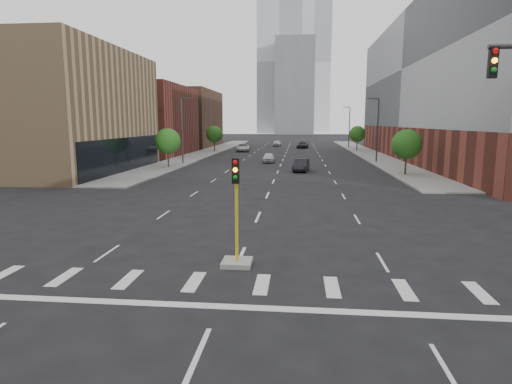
# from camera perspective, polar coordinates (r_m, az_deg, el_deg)

# --- Properties ---
(sidewalk_left_far) EXTENTS (5.00, 92.00, 0.15)m
(sidewalk_left_far) POSITION_cam_1_polar(r_m,az_deg,el_deg) (83.66, -6.34, 5.37)
(sidewalk_left_far) COLOR gray
(sidewalk_left_far) RESTS_ON ground
(sidewalk_right_far) EXTENTS (5.00, 92.00, 0.15)m
(sidewalk_right_far) POSITION_cam_1_polar(r_m,az_deg,el_deg) (82.77, 14.50, 5.08)
(sidewalk_right_far) COLOR gray
(sidewalk_right_far) RESTS_ON ground
(building_left_mid) EXTENTS (20.00, 24.00, 14.00)m
(building_left_mid) POSITION_cam_1_polar(r_m,az_deg,el_deg) (56.27, -26.83, 9.58)
(building_left_mid) COLOR #957654
(building_left_mid) RESTS_ON ground
(building_left_far_a) EXTENTS (20.00, 22.00, 12.00)m
(building_left_far_a) POSITION_cam_1_polar(r_m,az_deg,el_deg) (79.48, -16.62, 9.11)
(building_left_far_a) COLOR brown
(building_left_far_a) RESTS_ON ground
(building_left_far_b) EXTENTS (20.00, 24.00, 13.00)m
(building_left_far_b) POSITION_cam_1_polar(r_m,az_deg,el_deg) (104.03, -11.15, 9.56)
(building_left_far_b) COLOR brown
(building_left_far_b) RESTS_ON ground
(building_right_main) EXTENTS (24.00, 70.00, 22.00)m
(building_right_main) POSITION_cam_1_polar(r_m,az_deg,el_deg) (73.01, 28.17, 12.35)
(building_right_main) COLOR brown
(building_right_main) RESTS_ON ground
(tower_left) EXTENTS (22.00, 22.00, 70.00)m
(tower_left) POSITION_cam_1_polar(r_m,az_deg,el_deg) (229.72, 3.22, 16.63)
(tower_left) COLOR #B2B7BC
(tower_left) RESTS_ON ground
(tower_right) EXTENTS (20.00, 20.00, 80.00)m
(tower_right) POSITION_cam_1_polar(r_m,az_deg,el_deg) (269.90, 7.61, 16.54)
(tower_right) COLOR #B2B7BC
(tower_right) RESTS_ON ground
(tower_mid) EXTENTS (18.00, 18.00, 44.00)m
(tower_mid) POSITION_cam_1_polar(r_m,az_deg,el_deg) (208.26, 5.20, 13.77)
(tower_mid) COLOR slate
(tower_mid) RESTS_ON ground
(median_traffic_signal) EXTENTS (1.20, 1.20, 4.40)m
(median_traffic_signal) POSITION_cam_1_polar(r_m,az_deg,el_deg) (17.44, -2.59, -6.71)
(median_traffic_signal) COLOR #999993
(median_traffic_signal) RESTS_ON ground
(streetlight_right_a) EXTENTS (1.60, 0.22, 9.07)m
(streetlight_right_a) POSITION_cam_1_polar(r_m,az_deg,el_deg) (63.57, 15.83, 8.29)
(streetlight_right_a) COLOR #2D2D30
(streetlight_right_a) RESTS_ON ground
(streetlight_right_b) EXTENTS (1.60, 0.22, 9.07)m
(streetlight_right_b) POSITION_cam_1_polar(r_m,az_deg,el_deg) (98.23, 12.29, 8.68)
(streetlight_right_b) COLOR #2D2D30
(streetlight_right_b) RESTS_ON ground
(streetlight_left) EXTENTS (1.60, 0.22, 9.07)m
(streetlight_left) POSITION_cam_1_polar(r_m,az_deg,el_deg) (59.77, -9.76, 8.46)
(streetlight_left) COLOR #2D2D30
(streetlight_left) RESTS_ON ground
(tree_left_near) EXTENTS (3.20, 3.20, 4.85)m
(tree_left_near) POSITION_cam_1_polar(r_m,az_deg,el_deg) (55.18, -11.69, 6.66)
(tree_left_near) COLOR #382619
(tree_left_near) RESTS_ON ground
(tree_left_far) EXTENTS (3.20, 3.20, 4.85)m
(tree_left_far) POSITION_cam_1_polar(r_m,az_deg,el_deg) (84.27, -5.57, 7.67)
(tree_left_far) COLOR #382619
(tree_left_far) RESTS_ON ground
(tree_right_near) EXTENTS (3.20, 3.20, 4.85)m
(tree_right_near) POSITION_cam_1_polar(r_m,az_deg,el_deg) (49.06, 19.46, 6.01)
(tree_right_near) COLOR #382619
(tree_right_near) RESTS_ON ground
(tree_right_far) EXTENTS (3.20, 3.20, 4.85)m
(tree_right_far) POSITION_cam_1_polar(r_m,az_deg,el_deg) (88.41, 13.36, 7.54)
(tree_right_far) COLOR #382619
(tree_right_far) RESTS_ON ground
(car_near_left) EXTENTS (1.82, 4.18, 1.40)m
(car_near_left) POSITION_cam_1_polar(r_m,az_deg,el_deg) (61.81, 1.69, 4.61)
(car_near_left) COLOR silver
(car_near_left) RESTS_ON ground
(car_mid_right) EXTENTS (2.12, 4.65, 1.48)m
(car_mid_right) POSITION_cam_1_polar(r_m,az_deg,el_deg) (50.91, 6.04, 3.59)
(car_mid_right) COLOR black
(car_mid_right) RESTS_ON ground
(car_far_left) EXTENTS (3.16, 5.83, 1.55)m
(car_far_left) POSITION_cam_1_polar(r_m,az_deg,el_deg) (84.94, -1.77, 5.95)
(car_far_left) COLOR silver
(car_far_left) RESTS_ON ground
(car_deep_right) EXTENTS (2.91, 5.42, 1.49)m
(car_deep_right) POSITION_cam_1_polar(r_m,az_deg,el_deg) (95.78, 6.25, 6.27)
(car_deep_right) COLOR black
(car_deep_right) RESTS_ON ground
(car_distant) EXTENTS (2.04, 4.28, 1.41)m
(car_distant) POSITION_cam_1_polar(r_m,az_deg,el_deg) (103.14, 2.82, 6.50)
(car_distant) COLOR #B9B9BE
(car_distant) RESTS_ON ground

